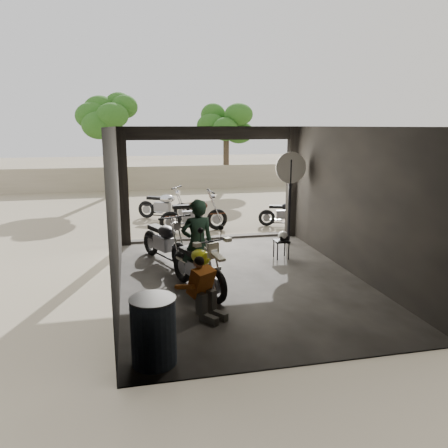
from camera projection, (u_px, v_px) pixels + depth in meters
name	position (u px, v px, depth m)	size (l,w,h in m)	color
ground	(241.00, 280.00, 9.31)	(80.00, 80.00, 0.00)	#7A6D56
garage	(235.00, 216.00, 9.55)	(7.00, 7.13, 3.20)	#2D2B28
boundary_wall	(173.00, 177.00, 22.52)	(18.00, 0.30, 1.20)	gray
tree_left	(108.00, 108.00, 19.72)	(2.20, 2.20, 5.60)	#382B1E
tree_right	(226.00, 119.00, 22.45)	(2.20, 2.20, 5.00)	#382B1E
main_bike	(198.00, 263.00, 8.52)	(0.73, 1.78, 1.19)	beige
left_bike	(164.00, 238.00, 10.38)	(0.75, 1.82, 1.23)	black
outside_bike_a	(164.00, 203.00, 15.19)	(0.72, 1.74, 1.17)	black
outside_bike_b	(194.00, 211.00, 13.47)	(0.77, 1.86, 1.26)	#401D0F
outside_bike_c	(286.00, 211.00, 14.16)	(0.63, 1.52, 1.03)	black
rider	(197.00, 244.00, 8.73)	(0.66, 0.44, 1.82)	black
mechanic	(206.00, 290.00, 7.34)	(0.53, 0.71, 1.03)	#BB5E19
stool	(281.00, 243.00, 10.70)	(0.34, 0.34, 0.48)	black
helmet	(283.00, 235.00, 10.68)	(0.24, 0.25, 0.23)	silver
oil_drum	(154.00, 332.00, 5.93)	(0.62, 0.62, 0.96)	#3C4D64
sign_post	(290.00, 182.00, 11.72)	(0.85, 0.08, 2.55)	black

